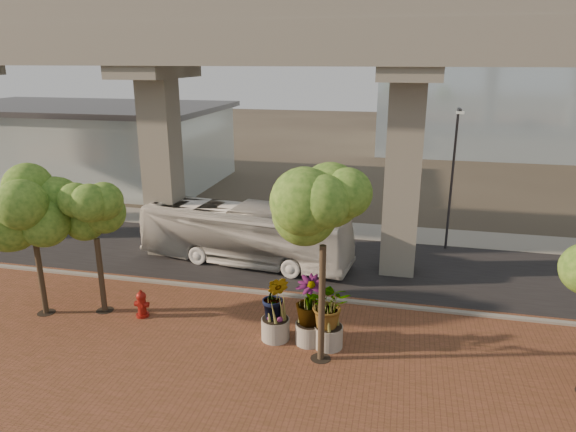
# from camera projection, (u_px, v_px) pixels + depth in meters

# --- Properties ---
(ground) EXTENTS (160.00, 160.00, 0.00)m
(ground) POSITION_uv_depth(u_px,v_px,m) (267.00, 276.00, 24.39)
(ground) COLOR #383229
(ground) RESTS_ON ground
(brick_plaza) EXTENTS (70.00, 13.00, 0.06)m
(brick_plaza) POSITION_uv_depth(u_px,v_px,m) (203.00, 371.00, 16.93)
(brick_plaza) COLOR brown
(brick_plaza) RESTS_ON ground
(asphalt_road) EXTENTS (90.00, 8.00, 0.04)m
(asphalt_road) POSITION_uv_depth(u_px,v_px,m) (277.00, 260.00, 26.25)
(asphalt_road) COLOR black
(asphalt_road) RESTS_ON ground
(curb_strip) EXTENTS (70.00, 0.25, 0.16)m
(curb_strip) POSITION_uv_depth(u_px,v_px,m) (255.00, 292.00, 22.51)
(curb_strip) COLOR gray
(curb_strip) RESTS_ON ground
(far_sidewalk) EXTENTS (90.00, 3.00, 0.06)m
(far_sidewalk) POSITION_uv_depth(u_px,v_px,m) (299.00, 227.00, 31.37)
(far_sidewalk) COLOR gray
(far_sidewalk) RESTS_ON ground
(transit_viaduct) EXTENTS (72.00, 5.60, 12.40)m
(transit_viaduct) POSITION_uv_depth(u_px,v_px,m) (276.00, 117.00, 24.11)
(transit_viaduct) COLOR gray
(transit_viaduct) RESTS_ON ground
(station_pavilion) EXTENTS (23.00, 13.00, 6.30)m
(station_pavilion) POSITION_uv_depth(u_px,v_px,m) (84.00, 142.00, 42.62)
(station_pavilion) COLOR silver
(station_pavilion) RESTS_ON ground
(transit_bus) EXTENTS (11.02, 3.86, 3.01)m
(transit_bus) POSITION_uv_depth(u_px,v_px,m) (245.00, 234.00, 25.59)
(transit_bus) COLOR silver
(transit_bus) RESTS_ON ground
(fire_hydrant) EXTENTS (0.56, 0.50, 1.12)m
(fire_hydrant) POSITION_uv_depth(u_px,v_px,m) (142.00, 304.00, 20.31)
(fire_hydrant) COLOR maroon
(fire_hydrant) RESTS_ON ground
(planter_front) EXTENTS (2.28, 2.28, 2.51)m
(planter_front) POSITION_uv_depth(u_px,v_px,m) (329.00, 308.00, 17.89)
(planter_front) COLOR #A79F97
(planter_front) RESTS_ON ground
(planter_right) EXTENTS (2.41, 2.41, 2.58)m
(planter_right) POSITION_uv_depth(u_px,v_px,m) (309.00, 303.00, 18.12)
(planter_right) COLOR #A29F92
(planter_right) RESTS_ON ground
(planter_left) EXTENTS (2.30, 2.30, 2.53)m
(planter_left) POSITION_uv_depth(u_px,v_px,m) (275.00, 301.00, 18.39)
(planter_left) COLOR gray
(planter_left) RESTS_ON ground
(street_tree_far_west) EXTENTS (3.66, 3.66, 5.92)m
(street_tree_far_west) POSITION_uv_depth(u_px,v_px,m) (31.00, 213.00, 19.50)
(street_tree_far_west) COLOR #473929
(street_tree_far_west) RESTS_ON ground
(street_tree_near_west) EXTENTS (3.15, 3.15, 5.47)m
(street_tree_near_west) POSITION_uv_depth(u_px,v_px,m) (94.00, 217.00, 19.75)
(street_tree_near_west) COLOR #473929
(street_tree_near_west) RESTS_ON ground
(street_tree_near_east) EXTENTS (3.40, 3.40, 6.69)m
(street_tree_near_east) POSITION_uv_depth(u_px,v_px,m) (324.00, 216.00, 16.08)
(street_tree_near_east) COLOR #473929
(street_tree_near_east) RESTS_ON ground
(streetlamp_west) EXTENTS (0.44, 1.30, 8.97)m
(streetlamp_west) POSITION_uv_depth(u_px,v_px,m) (172.00, 138.00, 31.34)
(streetlamp_west) COLOR #313237
(streetlamp_west) RESTS_ON ground
(streetlamp_east) EXTENTS (0.37, 1.09, 7.52)m
(streetlamp_east) POSITION_uv_depth(u_px,v_px,m) (453.00, 170.00, 26.47)
(streetlamp_east) COLOR #333238
(streetlamp_east) RESTS_ON ground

